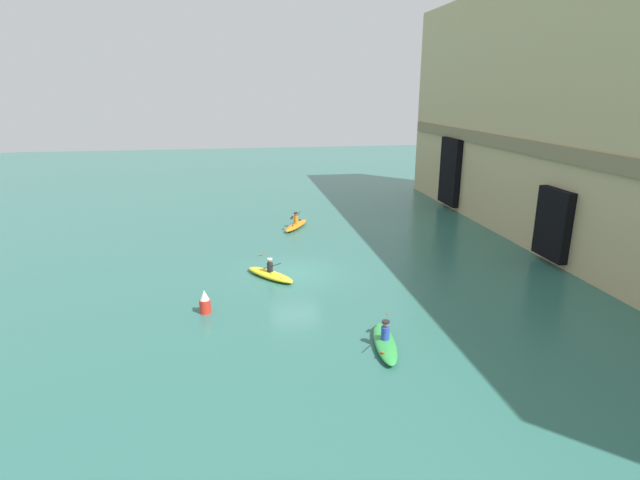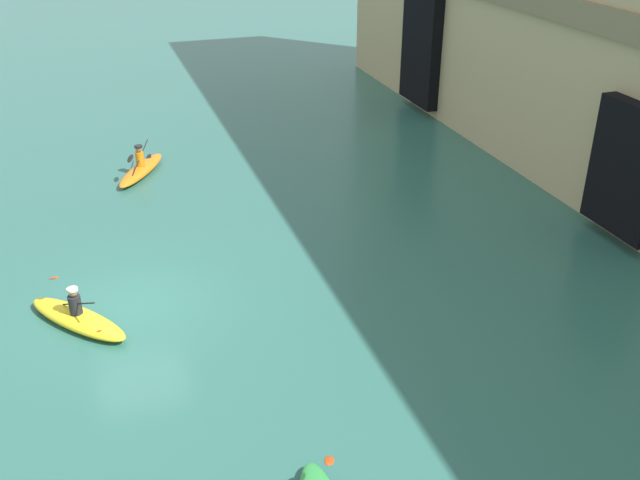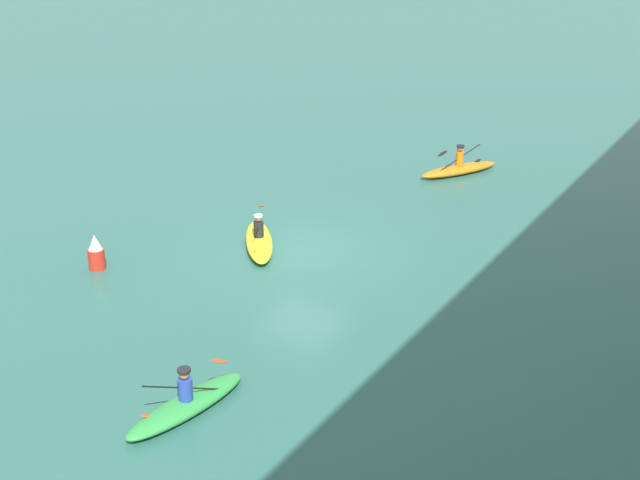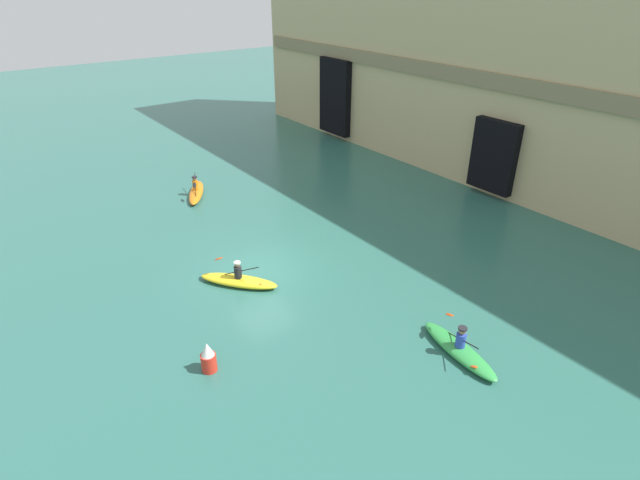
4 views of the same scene
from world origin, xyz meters
The scene contains 5 objects.
ground_plane centered at (0.00, 0.00, 0.00)m, with size 120.00×120.00×0.00m, color #2D665B.
kayak_yellow centered at (0.42, -1.33, 0.21)m, with size 3.03×2.65×1.12m.
kayak_orange centered at (-9.00, 1.17, 0.22)m, with size 3.24×2.29×1.12m.
kayak_green centered at (8.40, 2.42, 0.21)m, with size 3.35×1.24×1.09m.
marker_buoy centered at (4.17, -4.43, 0.49)m, with size 0.49×0.49×1.07m.
Camera 3 is at (20.62, 13.41, 11.18)m, focal length 50.00 mm.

